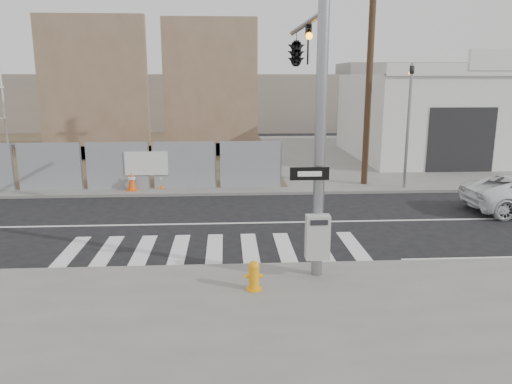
{
  "coord_description": "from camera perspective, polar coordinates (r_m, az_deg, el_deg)",
  "views": [
    {
      "loc": [
        0.37,
        -15.97,
        4.75
      ],
      "look_at": [
        1.24,
        -1.45,
        1.4
      ],
      "focal_mm": 35.0,
      "sensor_mm": 36.0,
      "label": 1
    }
  ],
  "objects": [
    {
      "name": "ground",
      "position": [
        16.67,
        -4.57,
        -3.63
      ],
      "size": [
        100.0,
        100.0,
        0.0
      ],
      "primitive_type": "plane",
      "color": "black",
      "rests_on": "ground"
    },
    {
      "name": "auto_shop",
      "position": [
        32.06,
        21.96,
        8.09
      ],
      "size": [
        12.0,
        10.2,
        5.95
      ],
      "color": "silver",
      "rests_on": "sidewalk_far"
    },
    {
      "name": "signal_pole",
      "position": [
        14.09,
        5.38,
        13.04
      ],
      "size": [
        0.96,
        5.87,
        7.0
      ],
      "color": "gray",
      "rests_on": "sidewalk_near"
    },
    {
      "name": "far_signal_pole",
      "position": [
        21.98,
        17.11,
        9.1
      ],
      "size": [
        0.16,
        0.2,
        5.6
      ],
      "color": "gray",
      "rests_on": "sidewalk_far"
    },
    {
      "name": "utility_pole_right",
      "position": [
        22.33,
        12.87,
        13.83
      ],
      "size": [
        1.6,
        0.28,
        10.0
      ],
      "color": "#452F20",
      "rests_on": "sidewalk_far"
    },
    {
      "name": "traffic_cone_d",
      "position": [
        21.69,
        -10.77,
        1.31
      ],
      "size": [
        0.4,
        0.4,
        0.68
      ],
      "rotation": [
        0.0,
        0.0,
        0.16
      ],
      "color": "orange",
      "rests_on": "sidewalk_far"
    },
    {
      "name": "sidewalk_far",
      "position": [
        30.34,
        -4.1,
        4.05
      ],
      "size": [
        50.0,
        20.0,
        0.12
      ],
      "primitive_type": "cube",
      "color": "slate",
      "rests_on": "ground"
    },
    {
      "name": "concrete_wall_left",
      "position": [
        30.01,
        -17.92,
        9.74
      ],
      "size": [
        6.0,
        1.3,
        8.0
      ],
      "color": "#7B634A",
      "rests_on": "sidewalk_far"
    },
    {
      "name": "traffic_cone_c",
      "position": [
        21.48,
        -14.02,
        1.2
      ],
      "size": [
        0.45,
        0.45,
        0.8
      ],
      "rotation": [
        0.0,
        0.0,
        -0.11
      ],
      "color": "#F6520C",
      "rests_on": "sidewalk_far"
    },
    {
      "name": "fire_hydrant",
      "position": [
        11.24,
        -0.24,
        -9.51
      ],
      "size": [
        0.41,
        0.37,
        0.67
      ],
      "rotation": [
        0.0,
        0.0,
        0.04
      ],
      "color": "orange",
      "rests_on": "sidewalk_near"
    },
    {
      "name": "concrete_wall_right",
      "position": [
        30.1,
        -5.17,
        10.31
      ],
      "size": [
        5.5,
        1.3,
        8.0
      ],
      "color": "#7B634A",
      "rests_on": "sidewalk_far"
    }
  ]
}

